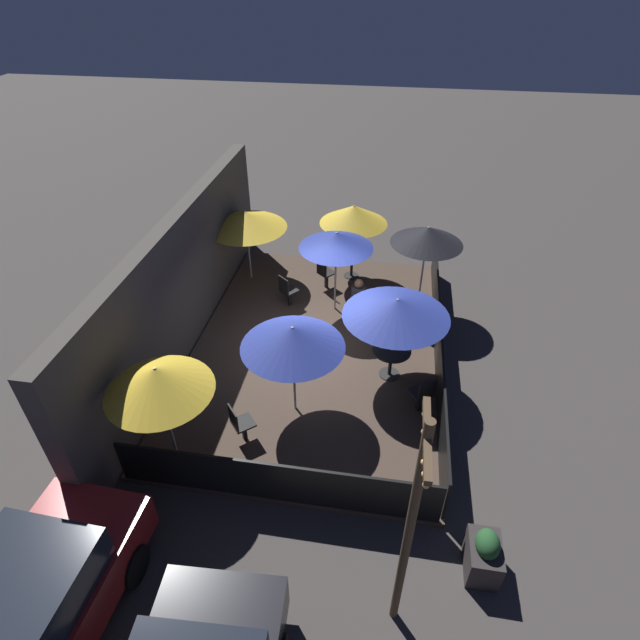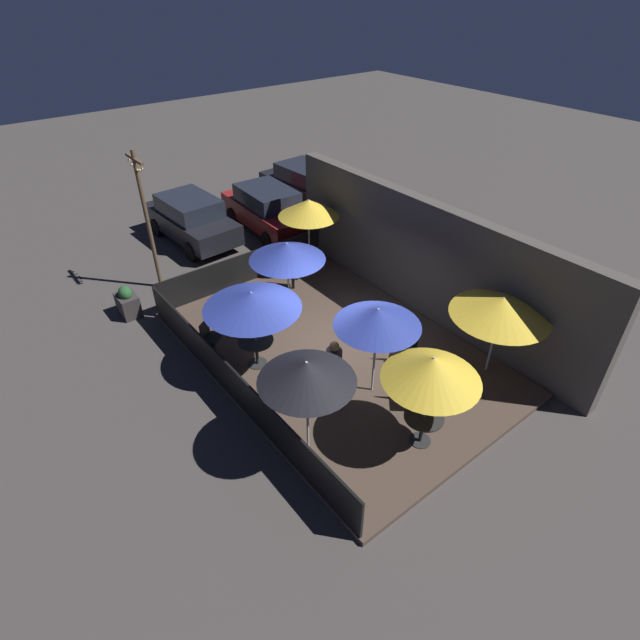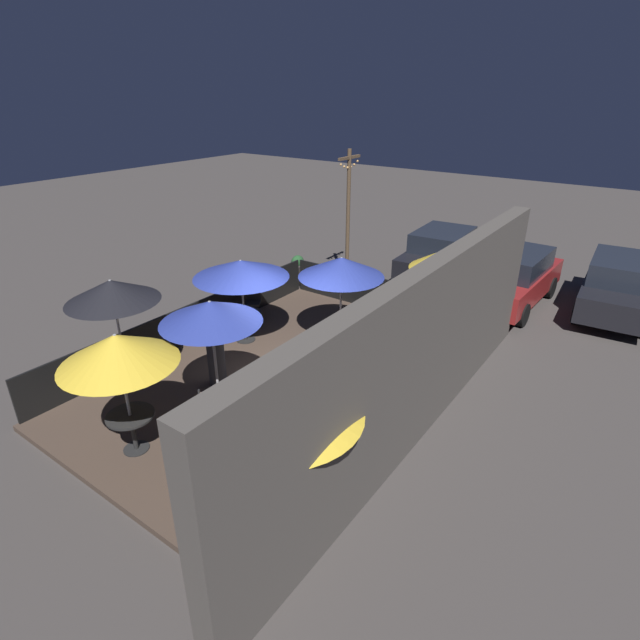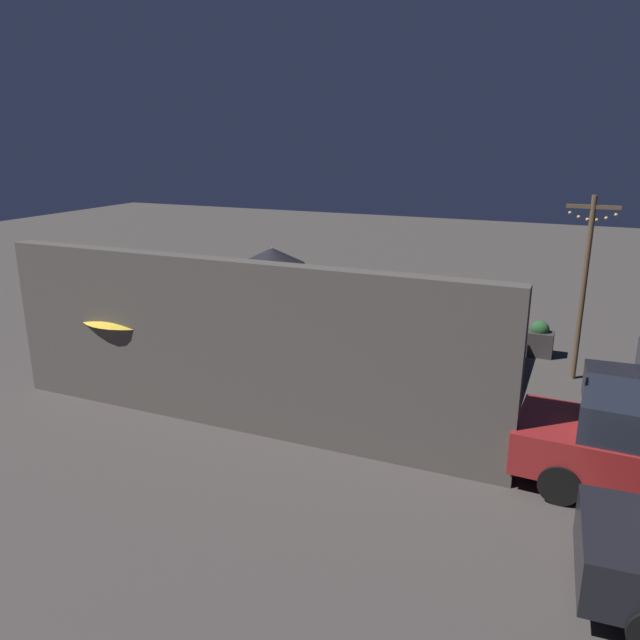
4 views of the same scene
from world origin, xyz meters
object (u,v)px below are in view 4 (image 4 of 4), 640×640
Objects in this scene: patio_umbrella_4 at (393,299)px; patio_umbrella_6 at (248,275)px; patio_umbrella_2 at (137,304)px; planter_box at (539,340)px; patio_umbrella_3 at (272,256)px; dining_table_0 at (362,327)px; patio_umbrella_0 at (363,278)px; patio_chair_0 at (410,327)px; patio_chair_3 at (425,382)px; light_post at (584,280)px; dining_table_1 at (197,323)px; patio_umbrella_5 at (450,326)px; patio_chair_1 at (208,336)px; patron_0 at (283,328)px; patio_chair_2 at (226,352)px; patio_umbrella_1 at (194,271)px.

patio_umbrella_6 is at bearing -5.06° from patio_umbrella_4.
patio_umbrella_2 reaches higher than planter_box.
patio_umbrella_3 reaches higher than dining_table_0.
planter_box is at bearing -128.66° from patio_umbrella_4.
patio_chair_0 is (-1.05, -0.69, -1.34)m from patio_umbrella_0.
light_post is at bearing -81.64° from patio_chair_3.
patio_chair_3 is 0.98× the size of planter_box.
patio_umbrella_0 reaches higher than dining_table_1.
patio_umbrella_6 is at bearing -22.85° from patio_umbrella_5.
patio_umbrella_5 reaches higher than patio_chair_1.
patio_umbrella_2 is 2.81× the size of dining_table_1.
patio_umbrella_6 is (-0.51, 2.22, -0.06)m from patio_umbrella_3.
dining_table_0 is at bearing -146.70° from patio_umbrella_6.
dining_table_1 is 0.86× the size of patio_chair_1.
dining_table_1 is at bearing 0.00° from patio_chair_1.
patio_umbrella_5 is 0.55× the size of light_post.
patio_umbrella_3 is 2.43m from patron_0.
light_post is (-7.50, -1.89, 0.17)m from patio_umbrella_6.
patio_umbrella_6 is at bearing -144.66° from patron_0.
patio_chair_0 is 1.02× the size of patio_chair_1.
patio_chair_1 is 1.00× the size of patio_chair_2.
patio_chair_1 is 8.39m from planter_box.
patio_umbrella_6 is 1.69× the size of patron_0.
patio_umbrella_1 is at bearing -79.45° from patio_umbrella_2.
patio_umbrella_0 is 1.28m from dining_table_0.
patio_umbrella_0 is 2.89m from patio_umbrella_6.
patio_umbrella_5 reaches higher than patio_chair_3.
patio_chair_3 is (-6.51, 1.47, -1.47)m from patio_umbrella_1.
patio_umbrella_4 is at bearing 51.34° from planter_box.
patio_chair_3 is at bearing 167.31° from patio_umbrella_1.
patio_chair_3 is at bearing 147.03° from patio_umbrella_3.
planter_box is (-4.19, -1.63, -0.29)m from dining_table_0.
patio_umbrella_5 is 5.89m from planter_box.
patio_umbrella_2 is at bearing 27.62° from light_post.
patio_chair_2 is (3.37, 3.55, -0.01)m from patio_chair_0.
patio_umbrella_4 is 2.30× the size of patio_chair_2.
patio_umbrella_1 reaches higher than patio_umbrella_0.
light_post is (-2.09, -4.17, 0.15)m from patio_umbrella_5.
patio_umbrella_4 is (-1.36, 1.92, 0.05)m from patio_umbrella_0.
patio_umbrella_4 reaches higher than patio_chair_0.
patio_umbrella_3 is 2.53× the size of planter_box.
patio_umbrella_2 is at bearing 49.65° from dining_table_0.
patio_chair_1 reaches higher than patio_chair_2.
patio_umbrella_1 is 2.80m from patio_chair_2.
patio_umbrella_4 is at bearing -29.88° from patron_0.
patron_0 is 1.45× the size of planter_box.
patio_umbrella_0 is 0.97× the size of patio_umbrella_5.
dining_table_0 is 3.68m from patio_chair_2.
patio_chair_2 is 0.70× the size of patron_0.
patio_umbrella_1 is at bearing 57.90° from patio_umbrella_3.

